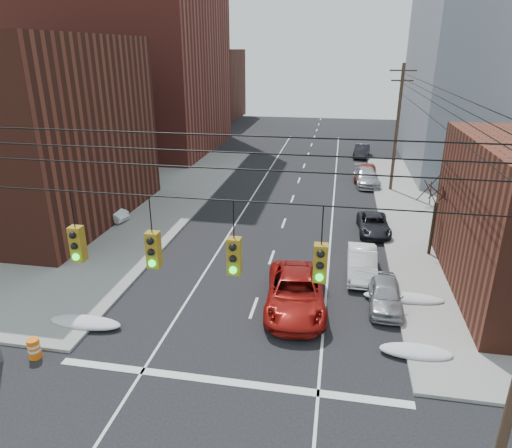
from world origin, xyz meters
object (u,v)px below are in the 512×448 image
at_px(parked_car_c, 374,224).
at_px(red_pickup, 296,293).
at_px(lot_car_d, 79,182).
at_px(lot_car_b, 90,203).
at_px(construction_barrel, 34,348).
at_px(parked_car_b, 362,263).
at_px(parked_car_a, 385,294).
at_px(lot_car_a, 104,212).
at_px(parked_car_d, 366,177).
at_px(parked_car_e, 366,172).
at_px(lot_car_c, 19,211).
at_px(parked_car_f, 362,151).

bearing_deg(parked_car_c, red_pickup, -114.77).
bearing_deg(lot_car_d, lot_car_b, -145.58).
height_order(parked_car_c, lot_car_d, lot_car_d).
height_order(parked_car_c, construction_barrel, parked_car_c).
bearing_deg(parked_car_b, parked_car_a, -72.22).
bearing_deg(red_pickup, lot_car_a, 143.02).
distance_m(lot_car_d, construction_barrel, 25.22).
bearing_deg(parked_car_d, parked_car_c, -94.97).
distance_m(parked_car_b, parked_car_e, 20.85).
height_order(parked_car_e, lot_car_a, parked_car_e).
xyz_separation_m(red_pickup, parked_car_e, (4.37, 25.05, -0.08)).
relative_size(red_pickup, parked_car_a, 1.54).
relative_size(parked_car_b, lot_car_a, 1.20).
bearing_deg(lot_car_d, lot_car_c, 177.36).
distance_m(lot_car_a, lot_car_d, 9.50).
distance_m(lot_car_b, lot_car_d, 7.40).
distance_m(parked_car_d, parked_car_f, 12.10).
bearing_deg(parked_car_a, red_pickup, -167.10).
bearing_deg(lot_car_c, parked_car_a, -102.00).
distance_m(parked_car_a, lot_car_a, 21.41).
height_order(lot_car_b, construction_barrel, lot_car_b).
relative_size(parked_car_a, parked_car_d, 0.77).
bearing_deg(lot_car_b, red_pickup, -106.62).
distance_m(parked_car_c, lot_car_a, 19.66).
xyz_separation_m(red_pickup, parked_car_f, (4.31, 35.35, -0.12)).
bearing_deg(parked_car_c, parked_car_f, 87.13).
distance_m(parked_car_e, construction_barrel, 34.22).
height_order(parked_car_a, parked_car_e, parked_car_e).
height_order(parked_car_c, lot_car_a, lot_car_a).
bearing_deg(construction_barrel, parked_car_d, 63.29).
relative_size(parked_car_a, lot_car_d, 1.06).
relative_size(red_pickup, lot_car_b, 1.12).
xyz_separation_m(lot_car_a, lot_car_c, (-6.21, -1.06, 0.03)).
distance_m(parked_car_f, lot_car_c, 37.21).
relative_size(red_pickup, parked_car_d, 1.19).
xyz_separation_m(lot_car_a, construction_barrel, (4.96, -15.43, -0.31)).
distance_m(parked_car_b, parked_car_f, 31.13).
bearing_deg(parked_car_e, lot_car_b, -138.80).
xyz_separation_m(parked_car_d, construction_barrel, (-14.65, -29.13, -0.30)).
bearing_deg(parked_car_d, lot_car_a, -150.04).
height_order(parked_car_d, lot_car_b, lot_car_b).
relative_size(parked_car_c, construction_barrel, 5.02).
distance_m(parked_car_c, parked_car_f, 24.41).
distance_m(parked_car_f, lot_car_a, 32.37).
relative_size(parked_car_b, parked_car_d, 0.87).
xyz_separation_m(parked_car_d, parked_car_e, (0.00, 1.80, 0.02)).
height_order(red_pickup, parked_car_d, red_pickup).
height_order(parked_car_c, lot_car_b, lot_car_b).
bearing_deg(lot_car_c, construction_barrel, -137.88).
height_order(lot_car_b, lot_car_d, lot_car_b).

